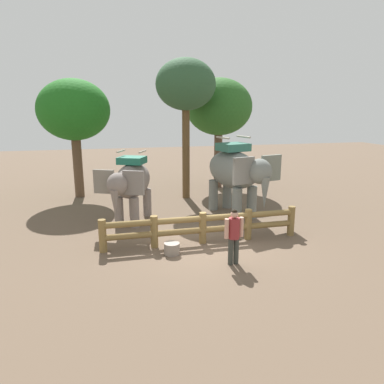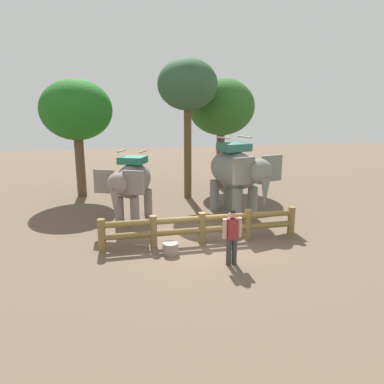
% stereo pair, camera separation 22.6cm
% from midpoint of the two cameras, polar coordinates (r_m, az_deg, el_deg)
% --- Properties ---
extents(ground_plane, '(60.00, 60.00, 0.00)m').
position_cam_midpoint_polar(ground_plane, '(11.85, 2.33, -8.43)').
color(ground_plane, brown).
extents(log_fence, '(6.67, 0.25, 1.05)m').
position_cam_midpoint_polar(log_fence, '(11.79, 2.15, -5.41)').
color(log_fence, olive).
rests_on(log_fence, ground).
extents(elephant_near_left, '(2.50, 3.31, 2.80)m').
position_cam_midpoint_polar(elephant_near_left, '(13.92, -9.21, 1.47)').
color(elephant_near_left, slate).
rests_on(elephant_near_left, ground).
extents(elephant_center, '(2.49, 3.90, 3.27)m').
position_cam_midpoint_polar(elephant_center, '(14.67, 7.61, 3.17)').
color(elephant_center, slate).
rests_on(elephant_center, ground).
extents(tourist_woman_in_black, '(0.58, 0.35, 1.63)m').
position_cam_midpoint_polar(tourist_woman_in_black, '(10.18, 7.06, -6.55)').
color(tourist_woman_in_black, '#353932').
rests_on(tourist_woman_in_black, ground).
extents(tree_far_left, '(3.60, 3.60, 5.98)m').
position_cam_midpoint_polar(tree_far_left, '(19.91, 5.04, 13.29)').
color(tree_far_left, brown).
rests_on(tree_far_left, ground).
extents(tree_back_center, '(2.83, 2.83, 6.67)m').
position_cam_midpoint_polar(tree_back_center, '(17.40, -0.33, 16.53)').
color(tree_back_center, brown).
rests_on(tree_back_center, ground).
extents(tree_far_right, '(3.45, 3.45, 5.77)m').
position_cam_midpoint_polar(tree_far_right, '(18.54, -17.68, 12.27)').
color(tree_far_right, brown).
rests_on(tree_far_right, ground).
extents(feed_bucket, '(0.48, 0.48, 0.36)m').
position_cam_midpoint_polar(feed_bucket, '(11.09, -2.86, -9.00)').
color(feed_bucket, gray).
rests_on(feed_bucket, ground).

